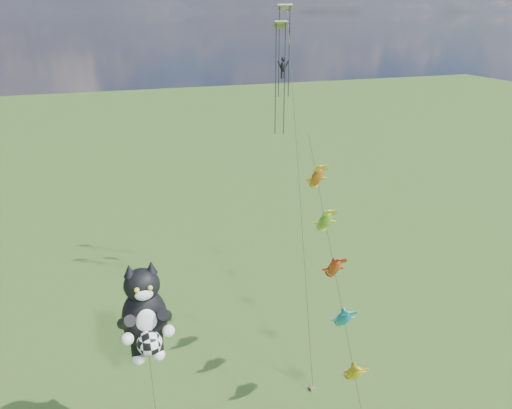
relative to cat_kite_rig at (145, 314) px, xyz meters
name	(u,v)px	position (x,y,z in m)	size (l,w,h in m)	color
cat_kite_rig	(145,314)	(0.00, 0.00, 0.00)	(2.82, 4.18, 12.16)	brown
fish_windsock_rig	(334,269)	(11.94, 1.07, 0.07)	(2.78, 15.78, 16.40)	brown
parafoil_rig	(284,64)	(14.11, 15.39, 11.16)	(5.04, 17.17, 26.91)	brown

